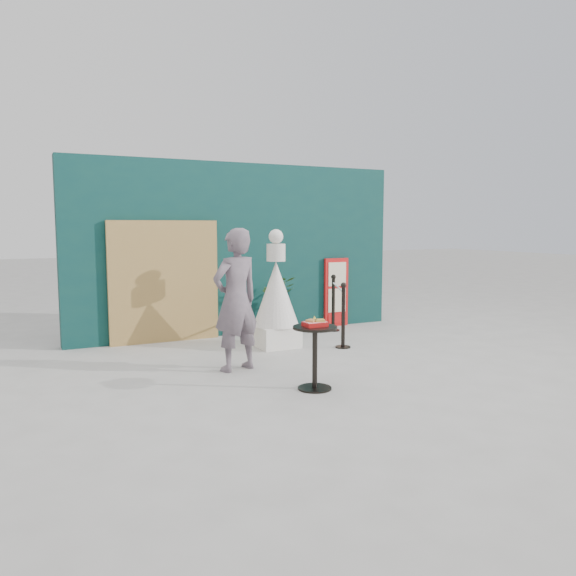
% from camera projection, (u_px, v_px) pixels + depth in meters
% --- Properties ---
extents(ground, '(60.00, 60.00, 0.00)m').
position_uv_depth(ground, '(329.00, 373.00, 7.30)').
color(ground, '#ADAAA5').
rests_on(ground, ground).
extents(back_wall, '(6.00, 0.30, 3.00)m').
position_uv_depth(back_wall, '(239.00, 249.00, 9.94)').
color(back_wall, '#0B3232').
rests_on(back_wall, ground).
extents(bamboo_fence, '(1.80, 0.08, 2.00)m').
position_uv_depth(bamboo_fence, '(164.00, 282.00, 9.19)').
color(bamboo_fence, tan).
rests_on(bamboo_fence, ground).
extents(woman, '(0.78, 0.61, 1.88)m').
position_uv_depth(woman, '(236.00, 300.00, 7.37)').
color(woman, slate).
rests_on(woman, ground).
extents(menu_board, '(0.50, 0.07, 1.30)m').
position_uv_depth(menu_board, '(336.00, 292.00, 10.70)').
color(menu_board, red).
rests_on(menu_board, ground).
extents(statue, '(0.73, 0.73, 1.86)m').
position_uv_depth(statue, '(276.00, 299.00, 8.85)').
color(statue, white).
rests_on(statue, ground).
extents(cafe_table, '(0.52, 0.52, 0.75)m').
position_uv_depth(cafe_table, '(315.00, 347.00, 6.55)').
color(cafe_table, black).
rests_on(cafe_table, ground).
extents(food_basket, '(0.26, 0.19, 0.11)m').
position_uv_depth(food_basket, '(315.00, 323.00, 6.52)').
color(food_basket, '#AB1312').
rests_on(food_basket, cafe_table).
extents(planter, '(0.61, 0.53, 1.04)m').
position_uv_depth(planter, '(277.00, 301.00, 9.83)').
color(planter, brown).
rests_on(planter, ground).
extents(stanchion_barrier, '(0.84, 1.54, 1.03)m').
position_uv_depth(stanchion_barrier, '(338.00, 310.00, 9.51)').
color(stanchion_barrier, black).
rests_on(stanchion_barrier, ground).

